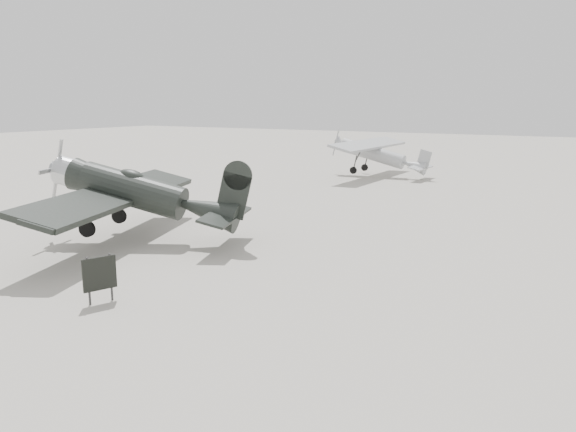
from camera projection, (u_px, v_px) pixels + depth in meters
ground at (220, 276)px, 16.78m from camera, size 160.00×160.00×0.00m
lowwing_monoplane at (143, 194)px, 20.51m from camera, size 7.66×10.49×3.41m
highwing_monoplane at (376, 151)px, 38.91m from camera, size 7.00×9.81×2.80m
sign_board at (100, 274)px, 14.39m from camera, size 0.37×0.83×1.26m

